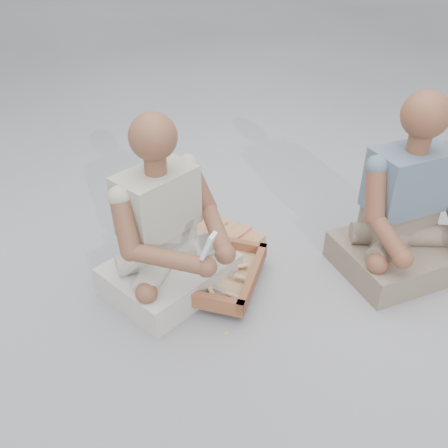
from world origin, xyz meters
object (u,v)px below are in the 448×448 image
at_px(carved_panel, 194,235).
at_px(craftsman, 166,235).
at_px(tool_tray, 197,269).
at_px(companion, 406,216).

height_order(carved_panel, craftsman, craftsman).
relative_size(tool_tray, companion, 0.69).
distance_m(carved_panel, craftsman, 0.46).
bearing_deg(carved_panel, tool_tray, -62.38).
xyz_separation_m(tool_tray, companion, (0.85, 0.46, 0.22)).
height_order(craftsman, companion, companion).
bearing_deg(carved_panel, companion, 9.28).
xyz_separation_m(carved_panel, craftsman, (0.05, -0.38, 0.26)).
xyz_separation_m(carved_panel, tool_tray, (0.16, -0.30, 0.05)).
bearing_deg(tool_tray, companion, 28.64).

